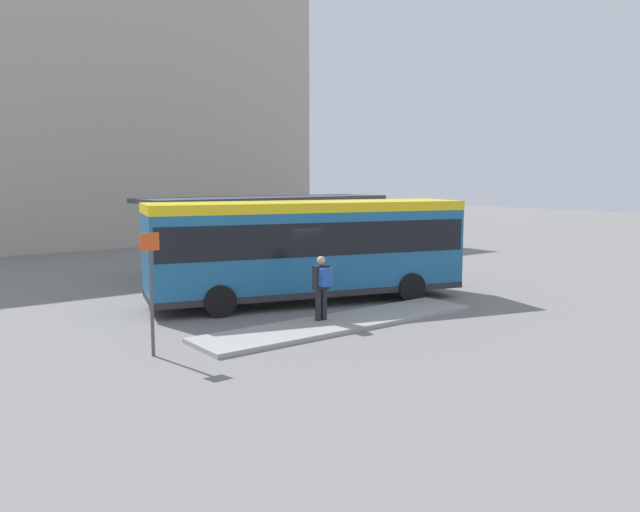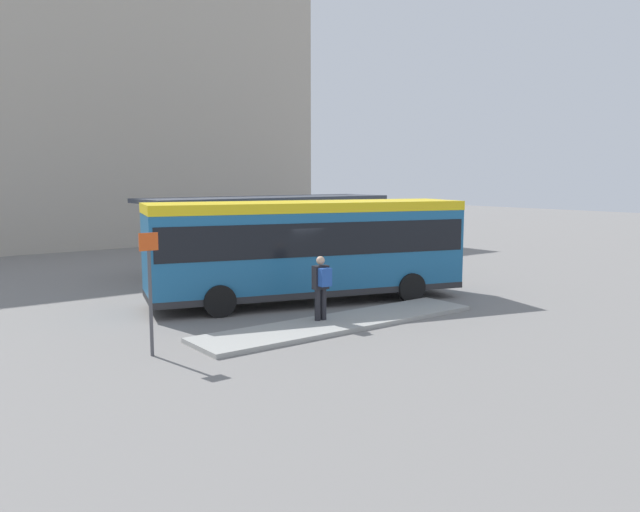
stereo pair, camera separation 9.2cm
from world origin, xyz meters
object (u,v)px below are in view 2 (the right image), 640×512
object	(u,v)px
pedestrian_waiting	(321,284)
bicycle_black	(420,265)
potted_planter_far_side	(312,259)
bicycle_orange	(434,269)
bicycle_blue	(402,264)
platform_sign	(150,288)
potted_planter_near_shelter	(333,256)
city_bus	(308,244)

from	to	relation	value
pedestrian_waiting	bicycle_black	bearing A→B (deg)	-58.21
potted_planter_far_side	bicycle_orange	bearing A→B (deg)	-43.53
bicycle_blue	platform_sign	bearing A→B (deg)	-75.62
bicycle_orange	bicycle_black	bearing A→B (deg)	-3.88
bicycle_black	bicycle_blue	xyz separation A→B (m)	(-0.23, 0.84, -0.01)
bicycle_orange	bicycle_black	world-z (taller)	bicycle_black
potted_planter_far_side	platform_sign	distance (m)	12.37
bicycle_blue	potted_planter_far_side	distance (m)	3.89
bicycle_black	potted_planter_near_shelter	xyz separation A→B (m)	(-2.41, 2.84, 0.29)
bicycle_orange	bicycle_blue	xyz separation A→B (m)	(-0.17, 1.69, 0.03)
bicycle_black	potted_planter_far_side	xyz separation A→B (m)	(-3.68, 2.60, 0.28)
bicycle_black	potted_planter_near_shelter	distance (m)	3.73
potted_planter_near_shelter	pedestrian_waiting	bearing A→B (deg)	-130.16
bicycle_orange	bicycle_blue	bearing A→B (deg)	5.72
potted_planter_near_shelter	platform_sign	distance (m)	13.55
pedestrian_waiting	bicycle_black	world-z (taller)	pedestrian_waiting
potted_planter_near_shelter	potted_planter_far_side	xyz separation A→B (m)	(-1.28, -0.24, -0.02)
city_bus	pedestrian_waiting	distance (m)	3.30
bicycle_black	potted_planter_far_side	distance (m)	4.52
platform_sign	bicycle_orange	bearing A→B (deg)	15.99
pedestrian_waiting	potted_planter_near_shelter	world-z (taller)	pedestrian_waiting
city_bus	potted_planter_far_side	world-z (taller)	city_bus
potted_planter_far_side	bicycle_blue	bearing A→B (deg)	-26.93
platform_sign	bicycle_black	bearing A→B (deg)	19.16
pedestrian_waiting	platform_sign	size ratio (longest dim) A/B	0.63
bicycle_blue	platform_sign	world-z (taller)	platform_sign
bicycle_blue	platform_sign	distance (m)	14.55
pedestrian_waiting	potted_planter_near_shelter	size ratio (longest dim) A/B	1.41
city_bus	potted_planter_near_shelter	size ratio (longest dim) A/B	8.30
city_bus	platform_sign	size ratio (longest dim) A/B	3.73
potted_planter_near_shelter	bicycle_blue	bearing A→B (deg)	-42.45
bicycle_black	bicycle_blue	distance (m)	0.87
bicycle_blue	potted_planter_far_side	size ratio (longest dim) A/B	1.37
bicycle_orange	platform_sign	world-z (taller)	platform_sign
potted_planter_near_shelter	platform_sign	xyz separation A→B (m)	(-11.21, -7.57, 0.89)
bicycle_orange	pedestrian_waiting	bearing A→B (deg)	113.78
bicycle_orange	bicycle_blue	distance (m)	1.70
city_bus	potted_planter_far_side	xyz separation A→B (m)	(3.47, 4.46, -1.25)
bicycle_black	potted_planter_far_side	size ratio (longest dim) A/B	1.40
city_bus	bicycle_blue	xyz separation A→B (m)	(6.93, 2.70, -1.53)
potted_planter_near_shelter	platform_sign	bearing A→B (deg)	-145.97
city_bus	bicycle_orange	bearing A→B (deg)	24.21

